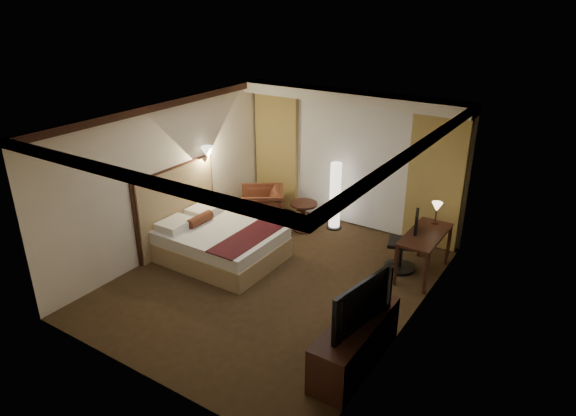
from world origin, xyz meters
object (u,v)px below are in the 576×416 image
Objects in this scene: floor_lamp at (335,196)px; desk at (423,254)px; dresser at (355,343)px; side_table at (304,217)px; office_chair at (402,241)px; bed at (221,244)px; armchair at (262,205)px; television at (356,298)px.

desk is at bearing -20.86° from floor_lamp.
floor_lamp is 4.07m from dresser.
office_chair is (2.17, -0.41, 0.25)m from side_table.
dresser is (3.20, -1.23, 0.03)m from bed.
bed is 1.57m from armchair.
side_table is 0.36× the size of dresser.
television is (0.38, -2.60, 0.43)m from office_chair.
armchair reaches higher than side_table.
side_table is (0.85, 0.23, -0.13)m from armchair.
armchair is at bearing -164.86° from side_table.
side_table is at bearing 171.95° from desk.
side_table is at bearing -135.95° from floor_lamp.
dresser is (2.13, -3.44, -0.37)m from floor_lamp.
desk is (2.08, -0.79, -0.31)m from floor_lamp.
bed is 3.37× the size of side_table.
armchair is at bearing -152.85° from floor_lamp.
desk is at bearing -8.05° from side_table.
armchair is 0.79× the size of office_chair.
office_chair is at bearing 51.43° from armchair.
office_chair is (-0.36, -0.05, 0.17)m from desk.
bed is 3.43m from dresser.
bed is at bearing -26.63° from armchair.
floor_lamp reaches higher than armchair.
floor_lamp reaches higher than television.
armchair is 0.62× the size of floor_lamp.
television is (3.17, -1.23, 0.68)m from bed.
television is at bearing -21.16° from bed.
dresser is at bearing -98.27° from office_chair.
desk reaches higher than dresser.
floor_lamp reaches higher than office_chair.
floor_lamp reaches higher than bed.
floor_lamp is at bearing 136.51° from office_chair.
armchair is at bearing 61.30° from television.
office_chair is (1.72, -0.84, -0.15)m from floor_lamp.
office_chair reaches higher than armchair.
side_table is 2.56m from desk.
floor_lamp is (1.30, 0.66, 0.26)m from armchair.
television is at bearing 180.00° from dresser.
bed is 2.49m from floor_lamp.
office_chair is 0.94× the size of television.
armchair is 3.02m from office_chair.
side_table is at bearing 69.98° from armchair.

